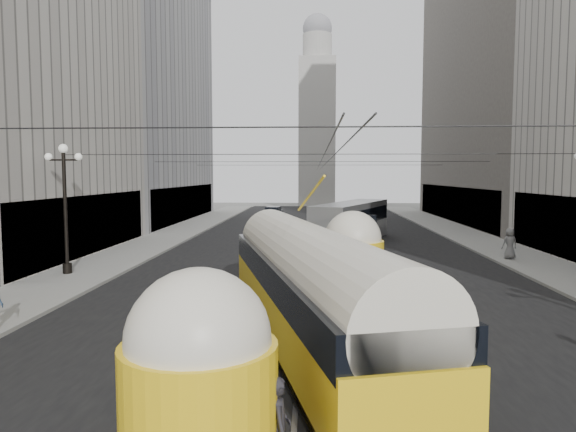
# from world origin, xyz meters

# --- Properties ---
(road) EXTENTS (20.00, 85.00, 0.02)m
(road) POSITION_xyz_m (0.00, 32.50, 0.00)
(road) COLOR black
(road) RESTS_ON ground
(sidewalk_left) EXTENTS (4.00, 72.00, 0.15)m
(sidewalk_left) POSITION_xyz_m (-12.00, 36.00, 0.07)
(sidewalk_left) COLOR gray
(sidewalk_left) RESTS_ON ground
(sidewalk_right) EXTENTS (4.00, 72.00, 0.15)m
(sidewalk_right) POSITION_xyz_m (12.00, 36.00, 0.07)
(sidewalk_right) COLOR gray
(sidewalk_right) RESTS_ON ground
(rail_left) EXTENTS (0.12, 85.00, 0.04)m
(rail_left) POSITION_xyz_m (-0.75, 32.50, 0.00)
(rail_left) COLOR gray
(rail_left) RESTS_ON ground
(rail_right) EXTENTS (0.12, 85.00, 0.04)m
(rail_right) POSITION_xyz_m (0.75, 32.50, 0.00)
(rail_right) COLOR gray
(rail_right) RESTS_ON ground
(building_left_far) EXTENTS (12.60, 28.60, 28.60)m
(building_left_far) POSITION_xyz_m (-19.99, 48.00, 14.31)
(building_left_far) COLOR #999999
(building_left_far) RESTS_ON ground
(building_right_far) EXTENTS (12.60, 32.60, 32.60)m
(building_right_far) POSITION_xyz_m (20.00, 48.00, 16.31)
(building_right_far) COLOR #514C47
(building_right_far) RESTS_ON ground
(distant_tower) EXTENTS (6.00, 6.00, 31.36)m
(distant_tower) POSITION_xyz_m (0.00, 80.00, 14.97)
(distant_tower) COLOR #B2AFA8
(distant_tower) RESTS_ON ground
(lamppost_left_mid) EXTENTS (1.86, 0.44, 6.37)m
(lamppost_left_mid) POSITION_xyz_m (-12.60, 18.00, 3.74)
(lamppost_left_mid) COLOR black
(lamppost_left_mid) RESTS_ON sidewalk_left
(catenary) EXTENTS (25.00, 72.00, 0.23)m
(catenary) POSITION_xyz_m (0.12, 31.49, 5.88)
(catenary) COLOR black
(catenary) RESTS_ON ground
(streetcar) EXTENTS (6.07, 15.90, 3.59)m
(streetcar) POSITION_xyz_m (-0.50, 8.18, 1.75)
(streetcar) COLOR yellow
(streetcar) RESTS_ON ground
(city_bus) EXTENTS (6.54, 12.19, 2.98)m
(city_bus) POSITION_xyz_m (2.41, 31.39, 1.63)
(city_bus) COLOR #97999C
(city_bus) RESTS_ON ground
(sedan_white_far) EXTENTS (2.80, 5.17, 1.55)m
(sedan_white_far) POSITION_xyz_m (3.18, 41.74, 0.70)
(sedan_white_far) COLOR silver
(sedan_white_far) RESTS_ON ground
(sedan_dark_far) EXTENTS (2.18, 4.30, 1.30)m
(sedan_dark_far) POSITION_xyz_m (-5.19, 53.15, 0.59)
(sedan_dark_far) COLOR black
(sedan_dark_far) RESTS_ON ground
(pedestrian_crossing_a) EXTENTS (0.55, 0.72, 1.78)m
(pedestrian_crossing_a) POSITION_xyz_m (-0.94, 1.50, 0.89)
(pedestrian_crossing_a) COLOR #232228
(pedestrian_crossing_a) RESTS_ON ground
(pedestrian_crossing_b) EXTENTS (0.90, 1.01, 1.71)m
(pedestrian_crossing_b) POSITION_xyz_m (1.92, 3.07, 0.86)
(pedestrian_crossing_b) COLOR #AAA69F
(pedestrian_crossing_b) RESTS_ON ground
(pedestrian_sidewalk_right) EXTENTS (0.95, 0.67, 1.80)m
(pedestrian_sidewalk_right) POSITION_xyz_m (10.97, 23.60, 1.05)
(pedestrian_sidewalk_right) COLOR slate
(pedestrian_sidewalk_right) RESTS_ON sidewalk_right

